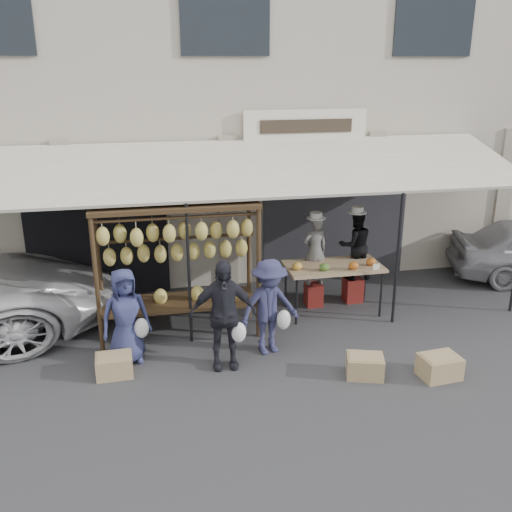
% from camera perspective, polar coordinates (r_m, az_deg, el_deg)
% --- Properties ---
extents(ground_plane, '(90.00, 90.00, 0.00)m').
position_cam_1_polar(ground_plane, '(8.57, 1.12, -11.32)').
color(ground_plane, '#2D2D30').
extents(shophouse, '(24.00, 6.15, 7.30)m').
position_cam_1_polar(shophouse, '(13.82, -5.00, 16.08)').
color(shophouse, '#B0A796').
rests_on(shophouse, ground_plane).
extents(awning, '(10.00, 2.35, 2.92)m').
position_cam_1_polar(awning, '(9.79, -1.72, 8.66)').
color(awning, silver).
rests_on(awning, ground_plane).
extents(banana_rack, '(2.60, 0.90, 2.24)m').
position_cam_1_polar(banana_rack, '(9.10, -7.93, 1.19)').
color(banana_rack, black).
rests_on(banana_rack, ground_plane).
extents(produce_table, '(1.70, 0.90, 1.04)m').
position_cam_1_polar(produce_table, '(10.14, 7.80, -1.15)').
color(produce_table, tan).
rests_on(produce_table, ground_plane).
extents(vendor_left, '(0.50, 0.37, 1.29)m').
position_cam_1_polar(vendor_left, '(10.35, 5.92, 0.52)').
color(vendor_left, '#62605D').
rests_on(vendor_left, stool_left).
extents(vendor_right, '(0.63, 0.49, 1.30)m').
position_cam_1_polar(vendor_right, '(10.63, 9.90, 1.08)').
color(vendor_right, black).
rests_on(vendor_right, stool_right).
extents(customer_left, '(0.81, 0.63, 1.48)m').
position_cam_1_polar(customer_left, '(8.69, -12.92, -5.89)').
color(customer_left, navy).
rests_on(customer_left, ground_plane).
extents(customer_mid, '(1.00, 0.46, 1.67)m').
position_cam_1_polar(customer_mid, '(8.31, -3.31, -5.86)').
color(customer_mid, '#22222A').
rests_on(customer_mid, ground_plane).
extents(customer_right, '(1.09, 0.80, 1.52)m').
position_cam_1_polar(customer_right, '(8.73, 1.31, -5.11)').
color(customer_right, '#2B2C4E').
rests_on(customer_right, ground_plane).
extents(stool_left, '(0.34, 0.34, 0.42)m').
position_cam_1_polar(stool_left, '(10.65, 5.76, -3.85)').
color(stool_left, maroon).
rests_on(stool_left, ground_plane).
extents(stool_right, '(0.36, 0.36, 0.46)m').
position_cam_1_polar(stool_right, '(10.93, 9.65, -3.31)').
color(stool_right, maroon).
rests_on(stool_right, ground_plane).
extents(crate_near_a, '(0.61, 0.53, 0.31)m').
position_cam_1_polar(crate_near_a, '(8.49, 10.83, -10.77)').
color(crate_near_a, tan).
rests_on(crate_near_a, ground_plane).
extents(crate_near_b, '(0.59, 0.47, 0.33)m').
position_cam_1_polar(crate_near_b, '(8.72, 17.87, -10.49)').
color(crate_near_b, tan).
rests_on(crate_near_b, ground_plane).
extents(crate_far, '(0.53, 0.41, 0.31)m').
position_cam_1_polar(crate_far, '(8.61, -13.98, -10.57)').
color(crate_far, tan).
rests_on(crate_far, ground_plane).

